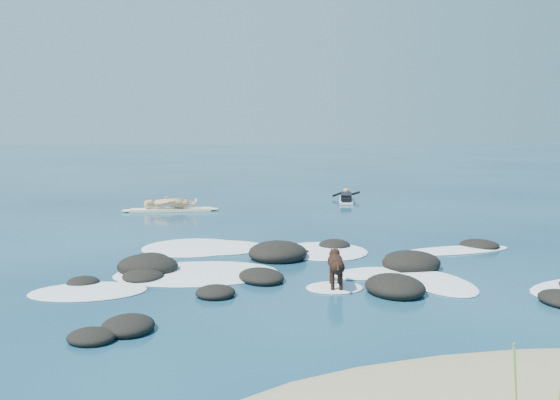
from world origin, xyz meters
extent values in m
plane|color=#0A2642|center=(0.00, 0.00, 0.00)|extent=(160.00, 160.00, 0.00)
cylinder|color=#7FA24E|center=(-1.35, -8.58, 0.63)|extent=(0.13, 0.04, 1.02)
ellipsoid|color=black|center=(-5.23, 0.26, 0.07)|extent=(1.14, 1.21, 0.27)
ellipsoid|color=black|center=(-2.36, 0.31, 0.13)|extent=(1.63, 1.61, 0.53)
ellipsoid|color=black|center=(-1.82, 0.76, 0.04)|extent=(0.71, 0.66, 0.16)
ellipsoid|color=black|center=(-0.61, -2.86, 0.11)|extent=(1.21, 1.42, 0.43)
ellipsoid|color=black|center=(-0.80, 1.35, 0.07)|extent=(1.01, 1.08, 0.27)
ellipsoid|color=black|center=(-2.95, -1.65, 0.08)|extent=(1.16, 1.31, 0.30)
ellipsoid|color=black|center=(-3.88, -2.65, 0.06)|extent=(0.95, 0.95, 0.26)
ellipsoid|color=black|center=(2.61, 0.97, 0.04)|extent=(0.68, 0.68, 0.18)
ellipsoid|color=black|center=(-6.38, -1.55, 0.06)|extent=(0.65, 0.65, 0.22)
ellipsoid|color=black|center=(0.55, -0.51, 0.08)|extent=(1.35, 1.53, 0.31)
ellipsoid|color=black|center=(-5.27, -1.24, 0.06)|extent=(0.86, 0.94, 0.26)
ellipsoid|color=black|center=(-5.71, -4.76, 0.06)|extent=(0.89, 0.86, 0.23)
ellipsoid|color=black|center=(2.81, 0.89, 0.07)|extent=(1.24, 1.29, 0.27)
ellipsoid|color=black|center=(-5.24, -4.37, 0.07)|extent=(0.94, 1.02, 0.29)
ellipsoid|color=black|center=(0.34, -1.07, 0.13)|extent=(1.52, 1.44, 0.50)
ellipsoid|color=black|center=(-5.22, -0.64, 0.12)|extent=(1.68, 1.61, 0.49)
ellipsoid|color=white|center=(-0.70, -1.41, 0.01)|extent=(1.80, 1.38, 0.12)
ellipsoid|color=white|center=(-6.20, -2.07, 0.01)|extent=(2.20, 1.46, 0.12)
ellipsoid|color=white|center=(-3.86, 1.75, 0.01)|extent=(3.06, 2.20, 0.12)
ellipsoid|color=white|center=(0.44, -2.29, 0.01)|extent=(1.46, 2.38, 0.12)
ellipsoid|color=white|center=(-1.16, 0.96, 0.01)|extent=(2.51, 2.62, 0.12)
ellipsoid|color=white|center=(-4.21, -0.93, 0.01)|extent=(3.41, 2.24, 0.12)
ellipsoid|color=white|center=(-4.32, 1.82, 0.01)|extent=(2.83, 2.73, 0.12)
ellipsoid|color=white|center=(2.02, 0.59, 0.01)|extent=(3.12, 1.40, 0.12)
ellipsoid|color=white|center=(-1.64, -2.42, 0.01)|extent=(1.10, 0.90, 0.12)
cube|color=#FFF5CB|center=(-5.10, 8.53, 0.05)|extent=(2.84, 0.62, 0.09)
ellipsoid|color=#FFF5CB|center=(-3.68, 8.54, 0.05)|extent=(0.57, 0.33, 0.10)
ellipsoid|color=#FFF5CB|center=(-6.52, 8.51, 0.05)|extent=(0.57, 0.33, 0.10)
imported|color=tan|center=(-5.10, 8.53, 1.02)|extent=(0.45, 0.68, 1.84)
cube|color=white|center=(1.72, 10.43, 0.05)|extent=(1.05, 2.36, 0.08)
ellipsoid|color=white|center=(1.99, 11.55, 0.05)|extent=(0.39, 0.55, 0.09)
cube|color=black|center=(1.72, 10.43, 0.21)|extent=(0.74, 1.47, 0.23)
sphere|color=tan|center=(1.91, 11.22, 0.34)|extent=(0.29, 0.29, 0.24)
cylinder|color=black|center=(1.66, 11.44, 0.20)|extent=(0.59, 0.19, 0.26)
cylinder|color=black|center=(2.23, 11.31, 0.20)|extent=(0.52, 0.42, 0.26)
cube|color=black|center=(1.53, 9.66, 0.17)|extent=(0.48, 0.64, 0.15)
cylinder|color=black|center=(-1.64, -2.52, 0.49)|extent=(0.36, 0.61, 0.28)
sphere|color=black|center=(-1.60, -2.26, 0.49)|extent=(0.33, 0.33, 0.29)
sphere|color=black|center=(-1.68, -2.77, 0.49)|extent=(0.30, 0.30, 0.26)
sphere|color=black|center=(-1.57, -2.10, 0.59)|extent=(0.24, 0.24, 0.21)
cone|color=black|center=(-1.56, -1.97, 0.57)|extent=(0.13, 0.14, 0.11)
cone|color=black|center=(-1.63, -2.10, 0.67)|extent=(0.11, 0.08, 0.10)
cone|color=black|center=(-1.52, -2.11, 0.67)|extent=(0.11, 0.08, 0.10)
cylinder|color=black|center=(-1.68, -2.31, 0.19)|extent=(0.08, 0.08, 0.38)
cylinder|color=black|center=(-1.53, -2.33, 0.19)|extent=(0.08, 0.08, 0.38)
cylinder|color=black|center=(-1.74, -2.70, 0.19)|extent=(0.08, 0.08, 0.38)
cylinder|color=black|center=(-1.59, -2.73, 0.19)|extent=(0.08, 0.08, 0.38)
cylinder|color=black|center=(-1.69, -2.90, 0.54)|extent=(0.09, 0.28, 0.16)
camera|label=1|loc=(-4.19, -13.62, 3.08)|focal=40.00mm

